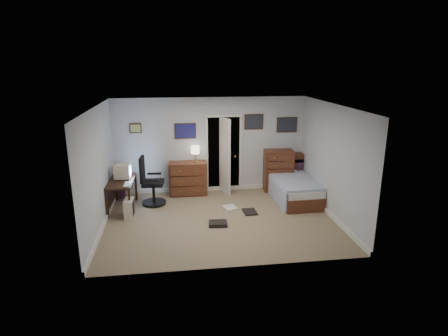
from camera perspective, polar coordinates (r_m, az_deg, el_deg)
The scene contains 15 objects.
floor at distance 8.36m, azimuth -0.61°, elevation -7.93°, with size 5.00×4.00×0.02m, color gray.
computer_desk at distance 9.11m, azimuth -15.83°, elevation -2.81°, with size 0.60×1.24×0.70m.
crt_monitor at distance 9.13m, azimuth -15.21°, elevation -0.49°, with size 0.38×0.35×0.34m.
keyboard at distance 8.68m, azimuth -14.50°, elevation -2.41°, with size 0.14×0.38×0.02m, color beige.
pc_tower at distance 8.66m, azimuth -14.27°, elevation -5.98°, with size 0.21×0.40×0.42m.
office_chair at distance 9.24m, azimuth -11.14°, elevation -2.75°, with size 0.63×0.63×1.20m.
media_stack at distance 9.86m, azimuth -15.42°, elevation -1.93°, with size 0.18×0.18×0.89m, color maroon.
low_dresser at distance 9.82m, azimuth -5.47°, elevation -1.56°, with size 0.97×0.49×0.87m, color brown.
table_lamp at distance 9.63m, azimuth -4.40°, elevation 2.70°, with size 0.23×0.23×0.42m.
doorway at distance 10.22m, azimuth -0.28°, elevation 2.52°, with size 0.96×1.12×2.05m.
tall_dresser at distance 10.13m, azimuth 8.25°, elevation -0.37°, with size 0.76×0.45×1.12m, color brown.
headboard_bookcase at distance 10.44m, azimuth 11.54°, elevation -0.24°, with size 1.10×0.31×0.99m.
bed at distance 9.59m, azimuth 10.50°, elevation -3.12°, with size 1.05×1.88×0.61m.
wall_posters at distance 9.82m, azimuth 1.23°, elevation 6.40°, with size 4.38×0.04×0.60m.
floor_clutter at distance 8.46m, azimuth 0.83°, elevation -7.35°, with size 1.17×1.24×0.08m.
Camera 1 is at (-0.95, -7.59, 3.37)m, focal length 30.00 mm.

